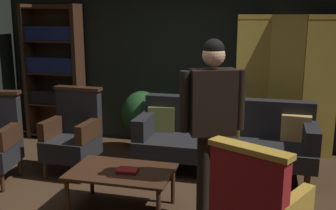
# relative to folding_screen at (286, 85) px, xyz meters

# --- Properties ---
(back_wall) EXTENTS (7.20, 0.10, 2.80)m
(back_wall) POSITION_rel_folding_screen_xyz_m (-1.25, 0.24, 0.41)
(back_wall) COLOR black
(back_wall) RESTS_ON ground_plane
(folding_screen) EXTENTS (1.33, 0.19, 1.90)m
(folding_screen) POSITION_rel_folding_screen_xyz_m (0.00, 0.00, 0.00)
(folding_screen) COLOR #B29338
(folding_screen) RESTS_ON ground_plane
(bookshelf) EXTENTS (0.90, 0.32, 2.05)m
(bookshelf) POSITION_rel_folding_screen_xyz_m (-3.40, -0.02, 0.09)
(bookshelf) COLOR #382114
(bookshelf) RESTS_ON ground_plane
(velvet_couch) EXTENTS (2.12, 0.78, 0.88)m
(velvet_couch) POSITION_rel_folding_screen_xyz_m (-0.70, -0.76, -0.53)
(velvet_couch) COLOR #382114
(velvet_couch) RESTS_ON ground_plane
(coffee_table) EXTENTS (1.00, 0.64, 0.42)m
(coffee_table) POSITION_rel_folding_screen_xyz_m (-1.56, -2.04, -0.61)
(coffee_table) COLOR #382114
(coffee_table) RESTS_ON ground_plane
(armchair_wing_left) EXTENTS (0.60, 0.60, 1.04)m
(armchair_wing_left) POSITION_rel_folding_screen_xyz_m (-2.47, -1.26, -0.50)
(armchair_wing_left) COLOR #382114
(armchair_wing_left) RESTS_ON ground_plane
(standing_figure) EXTENTS (0.55, 0.35, 1.70)m
(standing_figure) POSITION_rel_folding_screen_xyz_m (-0.69, -2.05, 0.04)
(standing_figure) COLOR black
(standing_figure) RESTS_ON ground_plane
(potted_plant) EXTENTS (0.56, 0.56, 0.86)m
(potted_plant) POSITION_rel_folding_screen_xyz_m (-1.92, -0.28, -0.49)
(potted_plant) COLOR brown
(potted_plant) RESTS_ON ground_plane
(book_red_leather) EXTENTS (0.21, 0.16, 0.03)m
(book_red_leather) POSITION_rel_folding_screen_xyz_m (-1.48, -2.08, -0.55)
(book_red_leather) COLOR maroon
(book_red_leather) RESTS_ON coffee_table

